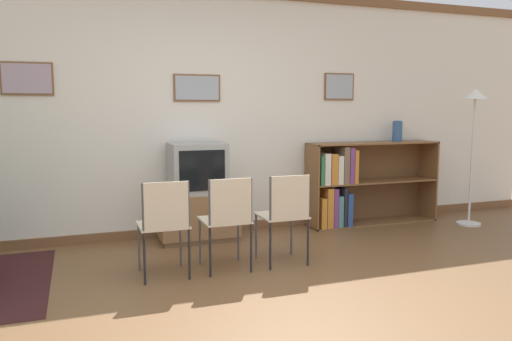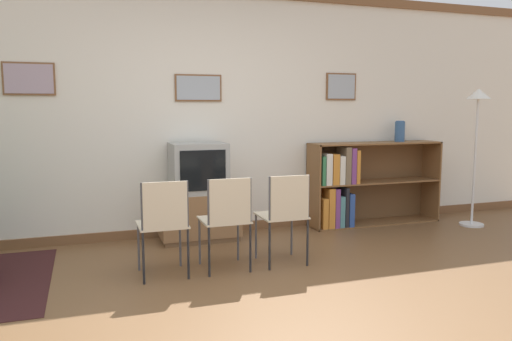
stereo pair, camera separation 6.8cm
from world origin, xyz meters
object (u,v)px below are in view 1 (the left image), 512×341
(folding_chair_left, at_px, (165,222))
(standing_lamp, at_px, (474,121))
(folding_chair_center, at_px, (228,217))
(television, at_px, (197,168))
(bookshelf, at_px, (351,185))
(vase, at_px, (397,131))
(tv_console, at_px, (198,216))
(folding_chair_right, at_px, (285,213))

(folding_chair_left, xyz_separation_m, standing_lamp, (3.76, 0.66, 0.77))
(folding_chair_center, xyz_separation_m, standing_lamp, (3.22, 0.66, 0.77))
(standing_lamp, bearing_deg, folding_chair_center, -168.38)
(television, distance_m, standing_lamp, 3.28)
(bookshelf, relative_size, vase, 6.51)
(bookshelf, height_order, standing_lamp, standing_lamp)
(tv_console, bearing_deg, folding_chair_center, -90.00)
(tv_console, relative_size, bookshelf, 0.50)
(vase, bearing_deg, folding_chair_center, -154.90)
(tv_console, height_order, television, television)
(folding_chair_center, relative_size, standing_lamp, 0.51)
(tv_console, height_order, folding_chair_left, folding_chair_left)
(folding_chair_left, xyz_separation_m, vase, (3.07, 1.19, 0.64))
(tv_console, height_order, folding_chair_center, folding_chair_center)
(folding_chair_left, xyz_separation_m, bookshelf, (2.41, 1.15, 0.01))
(folding_chair_right, bearing_deg, television, 116.13)
(folding_chair_left, bearing_deg, bookshelf, 25.48)
(television, height_order, bookshelf, television)
(television, distance_m, folding_chair_right, 1.25)
(tv_console, relative_size, folding_chair_right, 1.01)
(television, xyz_separation_m, folding_chair_center, (-0.00, -1.09, -0.30))
(television, xyz_separation_m, standing_lamp, (3.22, -0.43, 0.47))
(tv_console, relative_size, vase, 3.25)
(bookshelf, distance_m, standing_lamp, 1.62)
(television, bearing_deg, tv_console, 90.00)
(tv_console, bearing_deg, folding_chair_right, -63.92)
(standing_lamp, bearing_deg, television, 172.43)
(folding_chair_left, distance_m, vase, 3.36)
(tv_console, height_order, bookshelf, bookshelf)
(standing_lamp, bearing_deg, folding_chair_right, -166.14)
(folding_chair_left, bearing_deg, folding_chair_right, 0.00)
(television, bearing_deg, bookshelf, 1.80)
(folding_chair_left, bearing_deg, folding_chair_center, 0.00)
(vase, height_order, standing_lamp, standing_lamp)
(bookshelf, relative_size, standing_lamp, 1.02)
(tv_console, xyz_separation_m, television, (0.00, -0.00, 0.52))
(folding_chair_left, bearing_deg, standing_lamp, 10.00)
(vase, relative_size, standing_lamp, 0.16)
(folding_chair_center, height_order, bookshelf, bookshelf)
(folding_chair_center, distance_m, bookshelf, 2.20)
(folding_chair_center, height_order, vase, vase)
(folding_chair_center, bearing_deg, standing_lamp, 11.62)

